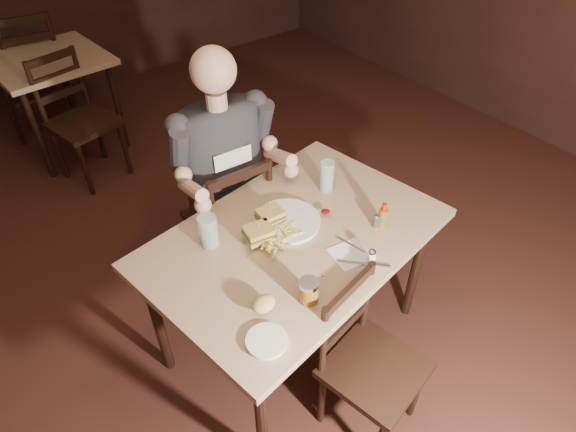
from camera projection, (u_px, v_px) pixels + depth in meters
room_shell at (261, 93)px, 1.84m from camera, size 7.00×7.00×7.00m
main_table at (295, 247)px, 2.20m from camera, size 1.45×1.08×0.77m
bg_table at (50, 69)px, 3.69m from camera, size 0.87×0.87×0.77m
chair_far at (228, 219)px, 2.73m from camera, size 0.44×0.47×0.89m
chair_near at (375, 369)px, 2.05m from camera, size 0.46×0.49×0.83m
bg_chair_far at (37, 68)px, 4.14m from camera, size 0.52×0.56×1.00m
bg_chair_near at (83, 123)px, 3.50m from camera, size 0.52×0.55×0.93m
diner at (225, 147)px, 2.37m from camera, size 0.59×0.48×0.98m
dinner_plate at (287, 222)px, 2.21m from camera, size 0.34×0.34×0.02m
sandwich_left at (259, 230)px, 2.08m from camera, size 0.13×0.12×0.10m
sandwich_right at (270, 213)px, 2.17m from camera, size 0.12×0.10×0.10m
fries_pile at (282, 238)px, 2.09m from camera, size 0.27×0.21×0.04m
ketchup_dollop at (326, 212)px, 2.24m from camera, size 0.05×0.05×0.01m
glass_left at (209, 231)px, 2.06m from camera, size 0.10×0.10×0.15m
glass_right at (327, 176)px, 2.36m from camera, size 0.08×0.08×0.16m
hot_sauce at (383, 215)px, 2.16m from camera, size 0.05×0.05×0.13m
salt_shaker at (372, 256)px, 2.01m from camera, size 0.04×0.04×0.06m
pepper_shaker at (376, 221)px, 2.18m from camera, size 0.04×0.04×0.06m
syrup_dispenser at (309, 291)px, 1.85m from camera, size 0.09×0.09×0.10m
napkin at (350, 254)px, 2.07m from camera, size 0.18×0.17×0.00m
knife at (364, 264)px, 2.02m from camera, size 0.16×0.17×0.01m
fork at (351, 245)px, 2.10m from camera, size 0.04×0.14×0.00m
side_plate at (267, 342)px, 1.73m from camera, size 0.17×0.17×0.01m
bread_roll at (263, 304)px, 1.81m from camera, size 0.11×0.09×0.06m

